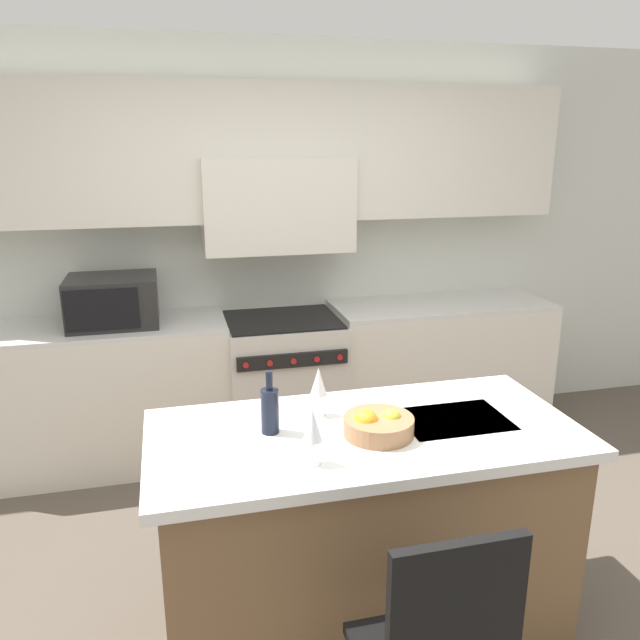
{
  "coord_description": "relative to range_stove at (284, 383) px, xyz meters",
  "views": [
    {
      "loc": [
        -0.72,
        -2.08,
        2.05
      ],
      "look_at": [
        0.0,
        0.82,
        1.19
      ],
      "focal_mm": 35.0,
      "sensor_mm": 36.0,
      "label": 1
    }
  ],
  "objects": [
    {
      "name": "wine_glass_far",
      "position": [
        -0.14,
        -1.58,
        0.63
      ],
      "size": [
        0.07,
        0.07,
        0.21
      ],
      "color": "white",
      "rests_on": "kitchen_island"
    },
    {
      "name": "fruit_bowl",
      "position": [
        0.04,
        -1.81,
        0.52
      ],
      "size": [
        0.28,
        0.28,
        0.11
      ],
      "color": "#996B47",
      "rests_on": "kitchen_island"
    },
    {
      "name": "range_stove",
      "position": [
        0.0,
        0.0,
        0.0
      ],
      "size": [
        0.76,
        0.7,
        0.91
      ],
      "color": "beige",
      "rests_on": "ground_plane"
    },
    {
      "name": "microwave",
      "position": [
        -1.06,
        0.02,
        0.64
      ],
      "size": [
        0.54,
        0.43,
        0.3
      ],
      "color": "black",
      "rests_on": "back_counter"
    },
    {
      "name": "back_counter",
      "position": [
        -0.0,
        0.02,
        0.02
      ],
      "size": [
        3.84,
        0.62,
        0.95
      ],
      "color": "silver",
      "rests_on": "ground_plane"
    },
    {
      "name": "kitchen_island",
      "position": [
        0.01,
        -1.75,
        0.02
      ],
      "size": [
        1.72,
        0.81,
        0.94
      ],
      "color": "brown",
      "rests_on": "ground_plane"
    },
    {
      "name": "wine_glass_near",
      "position": [
        -0.26,
        -1.97,
        0.63
      ],
      "size": [
        0.07,
        0.07,
        0.21
      ],
      "color": "white",
      "rests_on": "kitchen_island"
    },
    {
      "name": "ground_plane",
      "position": [
        -0.0,
        -1.84,
        -0.46
      ],
      "size": [
        10.0,
        10.0,
        0.0
      ],
      "primitive_type": "plane",
      "color": "brown"
    },
    {
      "name": "wine_bottle",
      "position": [
        -0.37,
        -1.69,
        0.58
      ],
      "size": [
        0.07,
        0.07,
        0.26
      ],
      "color": "black",
      "rests_on": "kitchen_island"
    },
    {
      "name": "back_cabinetry",
      "position": [
        -0.0,
        0.27,
        1.15
      ],
      "size": [
        10.0,
        0.46,
        2.7
      ],
      "color": "silver",
      "rests_on": "ground_plane"
    }
  ]
}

